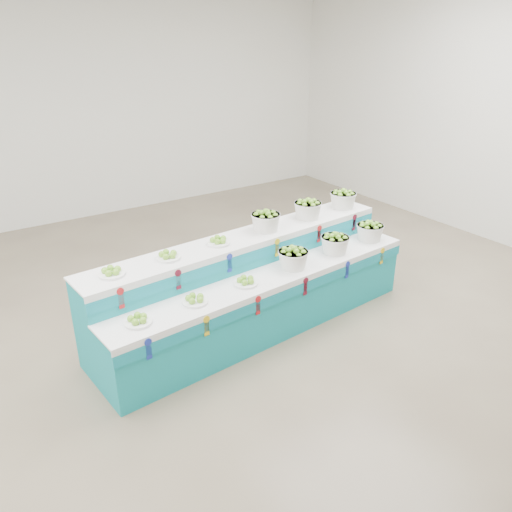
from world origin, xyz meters
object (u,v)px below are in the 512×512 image
Objects in this scene: display_stand at (256,285)px; basket_upper_right at (343,199)px; basket_lower_left at (293,258)px; plate_upper_mid at (168,255)px.

basket_upper_right is (1.61, 0.38, 0.63)m from display_stand.
basket_lower_left is at bearing -35.72° from display_stand.
basket_lower_left is at bearing -154.89° from basket_upper_right.
basket_upper_right is (1.26, 0.59, 0.30)m from basket_lower_left.
display_stand is 11.48× the size of basket_lower_left.
display_stand is at bearing 149.10° from basket_lower_left.
basket_upper_right reaches higher than display_stand.
basket_lower_left is (0.35, -0.21, 0.33)m from display_stand.
display_stand is 1.13m from plate_upper_mid.
plate_upper_mid is at bearing 164.32° from basket_lower_left.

